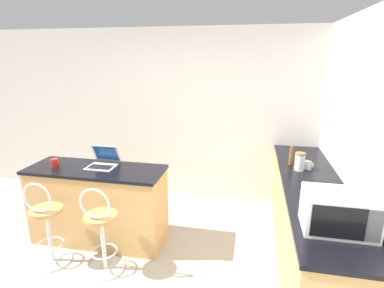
{
  "coord_description": "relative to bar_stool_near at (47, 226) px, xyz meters",
  "views": [
    {
      "loc": [
        1.15,
        -2.18,
        2.17
      ],
      "look_at": [
        0.36,
        1.66,
        1.03
      ],
      "focal_mm": 28.0,
      "sensor_mm": 36.0,
      "label": 1
    }
  ],
  "objects": [
    {
      "name": "breakfast_bar",
      "position": [
        0.32,
        0.53,
        0.01
      ],
      "size": [
        1.61,
        0.58,
        0.93
      ],
      "color": "tan",
      "rests_on": "ground_plane"
    },
    {
      "name": "mug_red",
      "position": [
        -0.17,
        0.47,
        0.53
      ],
      "size": [
        0.1,
        0.08,
        0.1
      ],
      "color": "red",
      "rests_on": "breakfast_bar"
    },
    {
      "name": "wall_back",
      "position": [
        0.93,
        1.98,
        0.85
      ],
      "size": [
        12.0,
        0.06,
        2.6
      ],
      "color": "silver",
      "rests_on": "ground_plane"
    },
    {
      "name": "mug_white",
      "position": [
        2.74,
        1.0,
        0.53
      ],
      "size": [
        0.09,
        0.08,
        0.09
      ],
      "color": "white",
      "rests_on": "counter_right"
    },
    {
      "name": "laptop",
      "position": [
        0.37,
        0.63,
        0.54
      ],
      "size": [
        0.32,
        0.33,
        0.24
      ],
      "color": "#B7BABF",
      "rests_on": "breakfast_bar"
    },
    {
      "name": "bar_stool_near",
      "position": [
        0.0,
        0.0,
        0.0
      ],
      "size": [
        0.4,
        0.4,
        0.98
      ],
      "color": "silver",
      "rests_on": "ground_plane"
    },
    {
      "name": "counter_right",
      "position": [
        2.73,
        0.6,
        0.01
      ],
      "size": [
        0.63,
        2.73,
        0.93
      ],
      "color": "tan",
      "rests_on": "ground_plane"
    },
    {
      "name": "pepper_mill",
      "position": [
        2.56,
        1.12,
        0.6
      ],
      "size": [
        0.05,
        0.05,
        0.24
      ],
      "color": "brown",
      "rests_on": "counter_right"
    },
    {
      "name": "bar_stool_far",
      "position": [
        0.63,
        0.0,
        0.0
      ],
      "size": [
        0.4,
        0.4,
        0.98
      ],
      "color": "silver",
      "rests_on": "ground_plane"
    },
    {
      "name": "storage_jar",
      "position": [
        2.63,
        0.94,
        0.58
      ],
      "size": [
        0.11,
        0.11,
        0.21
      ],
      "color": "silver",
      "rests_on": "counter_right"
    },
    {
      "name": "microwave",
      "position": [
        2.74,
        -0.29,
        0.63
      ],
      "size": [
        0.51,
        0.34,
        0.3
      ],
      "color": "white",
      "rests_on": "counter_right"
    }
  ]
}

